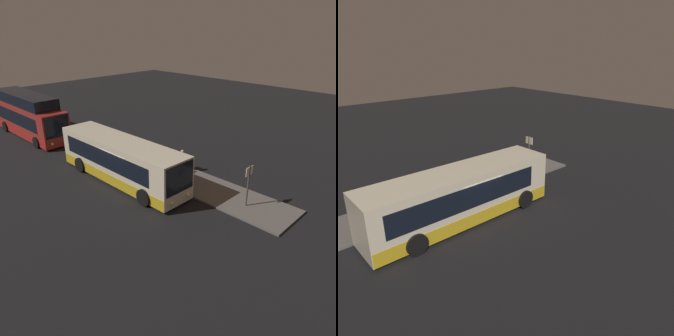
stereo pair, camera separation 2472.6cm
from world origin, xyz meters
TOP-DOWN VIEW (x-y plane):
  - ground at (0.00, 0.00)m, footprint 80.00×80.00m
  - platform at (0.00, 3.19)m, footprint 20.00×3.19m
  - bus_lead at (-0.70, 0.18)m, footprint 10.60×2.73m
  - bus_second at (-14.32, 0.18)m, footprint 10.38×2.72m
  - passenger_boarding at (1.37, 3.94)m, footprint 0.44×0.44m
  - passenger_waiting at (1.24, 2.89)m, footprint 0.57×0.57m
  - suitcase at (1.23, 4.51)m, footprint 0.40×0.20m
  - sign_post at (7.25, 2.93)m, footprint 0.10×0.67m
  - trash_bin at (2.32, 2.45)m, footprint 0.44×0.44m

SIDE VIEW (x-z plane):
  - ground at x=0.00m, z-range 0.00..0.00m
  - platform at x=0.00m, z-range 0.00..0.12m
  - trash_bin at x=2.32m, z-range 0.12..0.77m
  - suitcase at x=1.23m, z-range 0.00..1.00m
  - passenger_boarding at x=1.37m, z-range 0.17..1.75m
  - passenger_waiting at x=1.24m, z-range 0.18..1.82m
  - bus_lead at x=-0.70m, z-range -0.01..2.85m
  - sign_post at x=7.25m, z-range 0.45..2.94m
  - bus_second at x=-14.32m, z-range -0.21..3.69m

